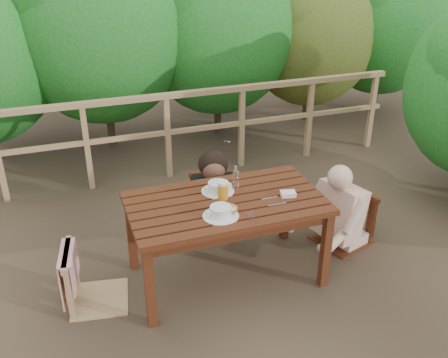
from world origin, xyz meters
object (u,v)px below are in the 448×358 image
object	(u,v)px
chair_right	(345,199)
soup_far	(218,187)
woman	(212,164)
chair_far	(213,183)
chair_left	(93,252)
soup_near	(221,212)
bottle	(236,179)
beer_glass	(223,191)
butter_tub	(288,195)
bread_roll	(230,209)
table	(226,240)
tumbler	(251,217)
diner_right	(351,176)

from	to	relation	value
chair_right	soup_far	world-z (taller)	chair_right
woman	chair_far	bearing A→B (deg)	102.89
woman	chair_left	bearing A→B (deg)	47.66
soup_near	bottle	bearing A→B (deg)	54.47
chair_right	beer_glass	bearing A→B (deg)	-102.99
butter_tub	woman	bearing A→B (deg)	121.46
bread_roll	butter_tub	world-z (taller)	bread_roll
table	bread_roll	xyz separation A→B (m)	(-0.03, -0.17, 0.40)
table	chair_left	distance (m)	1.06
bread_roll	bottle	xyz separation A→B (m)	(0.16, 0.31, 0.08)
beer_glass	tumbler	distance (m)	0.38
chair_left	diner_right	distance (m)	2.29
soup_far	tumbler	bearing A→B (deg)	-79.43
soup_far	beer_glass	size ratio (longest dim) A/B	1.64
soup_far	bottle	distance (m)	0.16
bread_roll	bottle	world-z (taller)	bottle
chair_right	soup_far	distance (m)	1.24
bottle	table	bearing A→B (deg)	-132.76
table	chair_right	distance (m)	1.21
chair_right	diner_right	world-z (taller)	diner_right
chair_far	butter_tub	world-z (taller)	chair_far
table	beer_glass	distance (m)	0.44
chair_far	bottle	xyz separation A→B (m)	(-0.03, -0.72, 0.39)
diner_right	beer_glass	world-z (taller)	diner_right
butter_tub	tumbler	bearing A→B (deg)	-138.14
chair_far	chair_right	distance (m)	1.26
table	tumbler	distance (m)	0.51
beer_glass	butter_tub	world-z (taller)	beer_glass
tumbler	diner_right	bearing A→B (deg)	22.07
diner_right	beer_glass	bearing A→B (deg)	76.90
diner_right	tumbler	bearing A→B (deg)	94.20
chair_left	diner_right	xyz separation A→B (m)	(2.28, 0.11, 0.21)
soup_near	bottle	world-z (taller)	bottle
chair_left	soup_near	bearing A→B (deg)	-94.79
table	chair_right	size ratio (longest dim) A/B	1.71
chair_right	tumbler	bearing A→B (deg)	-85.26
chair_far	bottle	size ratio (longest dim) A/B	3.82
chair_left	bread_roll	bearing A→B (deg)	-91.93
soup_near	diner_right	bearing A→B (deg)	14.39
chair_left	bottle	world-z (taller)	bottle
woman	diner_right	xyz separation A→B (m)	(1.06, -0.74, 0.04)
chair_far	woman	bearing A→B (deg)	102.89
chair_left	beer_glass	bearing A→B (deg)	-80.52
table	bottle	world-z (taller)	bottle
woman	tumbler	xyz separation A→B (m)	(-0.08, -1.20, 0.12)
chair_right	beer_glass	distance (m)	1.26
chair_far	butter_tub	bearing A→B (deg)	-57.93
diner_right	soup_far	distance (m)	1.24
chair_right	diner_right	xyz separation A→B (m)	(0.03, 0.00, 0.22)
chair_right	woman	xyz separation A→B (m)	(-1.03, 0.74, 0.18)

